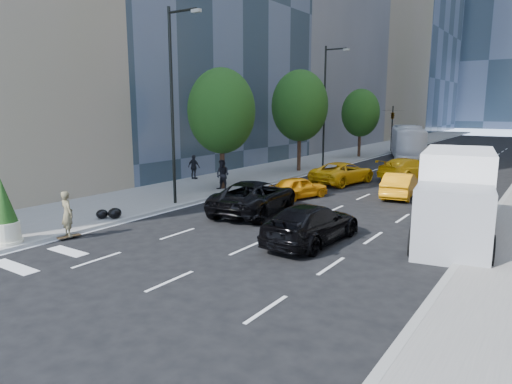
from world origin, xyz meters
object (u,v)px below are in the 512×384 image
Objects in this scene: skateboarder at (67,217)px; black_sedan_lincoln at (255,197)px; black_sedan_mercedes at (311,224)px; city_bus at (407,141)px; box_truck at (456,195)px; planter_shrub at (4,213)px.

skateboarder is 0.31× the size of black_sedan_lincoln.
city_bus is (-6.04, 33.69, 0.90)m from black_sedan_mercedes.
skateboarder is 0.24× the size of box_truck.
black_sedan_mercedes is 2.09× the size of planter_shrub.
skateboarder is 8.77m from black_sedan_lincoln.
black_sedan_lincoln is at bearing -107.49° from city_bus.
black_sedan_mercedes is at bearing 138.51° from black_sedan_lincoln.
black_sedan_mercedes is 34.24m from city_bus.
box_truck reaches higher than planter_shrub.
planter_shrub is at bearing 56.07° from black_sedan_lincoln.
skateboarder reaches higher than black_sedan_mercedes.
black_sedan_lincoln is 1.13× the size of black_sedan_mercedes.
planter_shrub is (-1.00, -1.96, 0.42)m from skateboarder.
skateboarder is at bearing -154.64° from box_truck.
black_sedan_lincoln is at bearing -104.60° from skateboarder.
skateboarder reaches higher than black_sedan_lincoln.
black_sedan_mercedes is 0.44× the size of city_bus.
city_bus is (-1.35, 30.72, 0.84)m from black_sedan_lincoln.
box_truck is 3.06× the size of planter_shrub.
black_sedan_mercedes is 5.94m from box_truck.
planter_shrub reaches higher than black_sedan_mercedes.
planter_shrub is (-3.25, -40.68, -0.32)m from city_bus.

